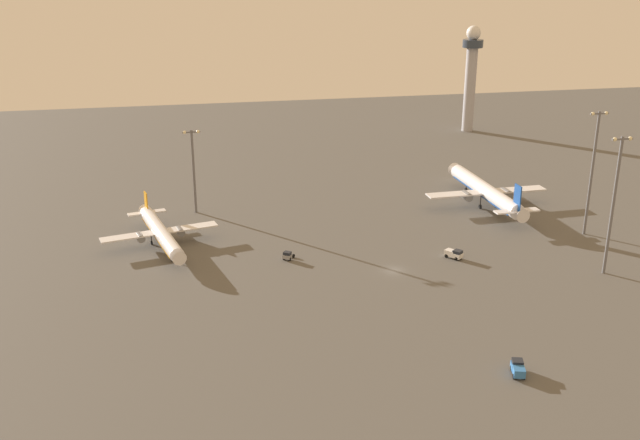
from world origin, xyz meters
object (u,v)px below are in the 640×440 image
object	(u,v)px
airplane_terminal_side	(486,191)
baggage_tractor	(454,254)
apron_light_west	(614,199)
airplane_far_stand	(160,232)
apron_light_east	(593,167)
apron_light_central	(193,165)
maintenance_van	(518,368)
pushback_tug	(288,255)
control_tower	(471,71)

from	to	relation	value
airplane_terminal_side	baggage_tractor	xyz separation A→B (m)	(-22.84, -34.70, -3.21)
baggage_tractor	apron_light_west	world-z (taller)	apron_light_west
airplane_far_stand	apron_light_east	size ratio (longest dim) A/B	1.15
baggage_tractor	apron_light_central	size ratio (longest dim) A/B	0.19
airplane_terminal_side	apron_light_west	xyz separation A→B (m)	(6.99, -49.50, 13.25)
maintenance_van	apron_light_central	world-z (taller)	apron_light_central
airplane_terminal_side	maintenance_van	size ratio (longest dim) A/B	9.97
maintenance_van	apron_light_east	size ratio (longest dim) A/B	0.14
airplane_terminal_side	apron_light_west	world-z (taller)	apron_light_west
pushback_tug	maintenance_van	size ratio (longest dim) A/B	0.78
pushback_tug	baggage_tractor	size ratio (longest dim) A/B	0.79
pushback_tug	apron_light_central	world-z (taller)	apron_light_central
maintenance_van	baggage_tractor	world-z (taller)	same
baggage_tractor	airplane_terminal_side	bearing A→B (deg)	-161.28
control_tower	maintenance_van	distance (m)	187.24
control_tower	pushback_tug	bearing A→B (deg)	-128.26
maintenance_van	apron_light_west	xyz separation A→B (m)	(37.95, 35.49, 16.46)
airplane_far_stand	baggage_tractor	xyz separation A→B (m)	(67.58, -22.02, -2.40)
control_tower	maintenance_van	world-z (taller)	control_tower
control_tower	apron_light_east	distance (m)	117.53
apron_light_west	apron_light_central	distance (m)	106.61
airplane_terminal_side	apron_light_central	distance (m)	82.09
baggage_tractor	apron_light_central	bearing A→B (deg)	-75.98
apron_light_west	apron_light_central	size ratio (longest dim) A/B	1.35
control_tower	airplane_terminal_side	distance (m)	97.38
apron_light_west	apron_light_east	bearing A→B (deg)	69.39
control_tower	airplane_far_stand	world-z (taller)	control_tower
baggage_tractor	apron_light_west	xyz separation A→B (m)	(29.83, -14.80, 16.46)
airplane_far_stand	baggage_tractor	size ratio (longest dim) A/B	8.17
apron_light_west	apron_light_east	world-z (taller)	apron_light_east
airplane_far_stand	apron_light_central	size ratio (longest dim) A/B	1.57
airplane_far_stand	baggage_tractor	distance (m)	71.11
control_tower	baggage_tractor	size ratio (longest dim) A/B	9.28
pushback_tug	apron_light_west	bearing A→B (deg)	-162.82
baggage_tractor	apron_light_west	size ratio (longest dim) A/B	0.14
pushback_tug	apron_light_east	xyz separation A→B (m)	(77.11, 1.43, 16.75)
pushback_tug	apron_light_east	world-z (taller)	apron_light_east
pushback_tug	baggage_tractor	world-z (taller)	baggage_tractor
airplane_terminal_side	apron_light_east	world-z (taller)	apron_light_east
control_tower	baggage_tractor	bearing A→B (deg)	-113.52
airplane_terminal_side	apron_light_east	size ratio (longest dim) A/B	1.42
maintenance_van	apron_light_east	distance (m)	76.87
maintenance_van	baggage_tractor	distance (m)	50.94
pushback_tug	airplane_terminal_side	bearing A→B (deg)	-120.84
apron_light_west	apron_light_east	xyz separation A→B (m)	(8.75, 23.26, 0.18)
airplane_terminal_side	baggage_tractor	bearing A→B (deg)	-124.79
control_tower	baggage_tractor	distance (m)	137.96
airplane_terminal_side	apron_light_central	world-z (taller)	apron_light_central
baggage_tractor	apron_light_west	distance (m)	37.15
airplane_terminal_side	apron_light_east	xyz separation A→B (m)	(15.73, -26.24, 13.43)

